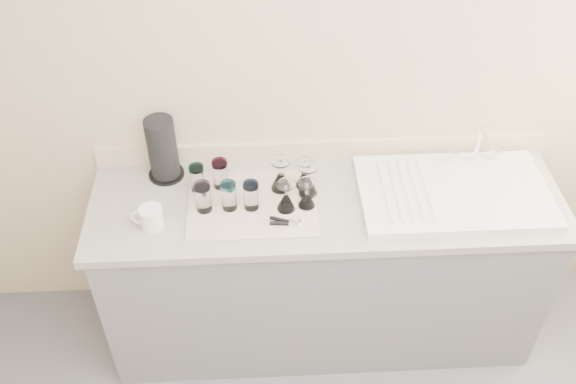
{
  "coord_description": "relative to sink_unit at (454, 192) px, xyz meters",
  "views": [
    {
      "loc": [
        -0.28,
        -0.82,
        2.79
      ],
      "look_at": [
        -0.17,
        1.15,
        1.0
      ],
      "focal_mm": 40.0,
      "sensor_mm": 36.0,
      "label": 1
    }
  ],
  "objects": [
    {
      "name": "tumbler_blue",
      "position": [
        -0.97,
        -0.04,
        0.06
      ],
      "size": [
        0.07,
        0.07,
        0.13
      ],
      "color": "white",
      "rests_on": "dish_towel"
    },
    {
      "name": "goblet_extra",
      "position": [
        -0.64,
        0.04,
        0.04
      ],
      "size": [
        0.08,
        0.08,
        0.15
      ],
      "color": "white",
      "rests_on": "dish_towel"
    },
    {
      "name": "tumbler_lavender",
      "position": [
        -0.88,
        -0.04,
        0.06
      ],
      "size": [
        0.07,
        0.07,
        0.13
      ],
      "color": "white",
      "rests_on": "dish_towel"
    },
    {
      "name": "sink_unit",
      "position": [
        0.0,
        0.0,
        0.0
      ],
      "size": [
        0.82,
        0.5,
        0.22
      ],
      "color": "white",
      "rests_on": "counter_unit"
    },
    {
      "name": "goblet_back_left",
      "position": [
        -0.75,
        0.08,
        0.04
      ],
      "size": [
        0.09,
        0.09,
        0.16
      ],
      "color": "white",
      "rests_on": "dish_towel"
    },
    {
      "name": "white_mug",
      "position": [
        -1.29,
        -0.12,
        0.03
      ],
      "size": [
        0.14,
        0.1,
        0.1
      ],
      "color": "white",
      "rests_on": "counter_unit"
    },
    {
      "name": "can_opener",
      "position": [
        -0.74,
        -0.15,
        -0.0
      ],
      "size": [
        0.13,
        0.07,
        0.02
      ],
      "color": "silver",
      "rests_on": "dish_towel"
    },
    {
      "name": "goblet_front_right",
      "position": [
        -0.65,
        -0.04,
        0.03
      ],
      "size": [
        0.07,
        0.07,
        0.13
      ],
      "color": "white",
      "rests_on": "dish_towel"
    },
    {
      "name": "tumbler_teal",
      "position": [
        -1.11,
        0.09,
        0.05
      ],
      "size": [
        0.07,
        0.07,
        0.13
      ],
      "color": "white",
      "rests_on": "dish_towel"
    },
    {
      "name": "room_envelope",
      "position": [
        -0.55,
        -1.2,
        0.64
      ],
      "size": [
        3.54,
        3.5,
        2.52
      ],
      "color": "#58585D",
      "rests_on": "ground"
    },
    {
      "name": "dish_towel",
      "position": [
        -0.88,
        -0.02,
        -0.02
      ],
      "size": [
        0.55,
        0.42,
        0.01
      ],
      "primitive_type": "cube",
      "color": "silver",
      "rests_on": "counter_unit"
    },
    {
      "name": "goblet_back_right",
      "position": [
        -0.65,
        0.09,
        0.03
      ],
      "size": [
        0.08,
        0.08,
        0.13
      ],
      "color": "white",
      "rests_on": "dish_towel"
    },
    {
      "name": "tumbler_cyan",
      "position": [
        -1.01,
        0.1,
        0.06
      ],
      "size": [
        0.07,
        0.07,
        0.14
      ],
      "color": "white",
      "rests_on": "dish_towel"
    },
    {
      "name": "paper_towel_roll",
      "position": [
        -1.26,
        0.2,
        0.13
      ],
      "size": [
        0.16,
        0.16,
        0.3
      ],
      "color": "black",
      "rests_on": "counter_unit"
    },
    {
      "name": "goblet_front_left",
      "position": [
        -0.73,
        -0.05,
        0.04
      ],
      "size": [
        0.08,
        0.08,
        0.14
      ],
      "color": "white",
      "rests_on": "dish_towel"
    },
    {
      "name": "counter_unit",
      "position": [
        -0.55,
        -0.0,
        -0.47
      ],
      "size": [
        2.06,
        0.62,
        0.9
      ],
      "color": "slate",
      "rests_on": "ground"
    },
    {
      "name": "tumbler_magenta",
      "position": [
        -1.08,
        -0.04,
        0.06
      ],
      "size": [
        0.07,
        0.07,
        0.14
      ],
      "color": "white",
      "rests_on": "dish_towel"
    }
  ]
}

